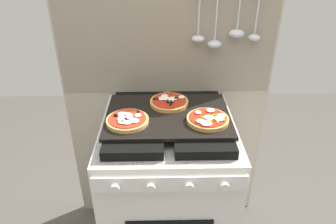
% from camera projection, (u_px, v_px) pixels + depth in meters
% --- Properties ---
extents(kitchen_backsplash, '(1.10, 0.09, 1.55)m').
position_uv_depth(kitchen_backsplash, '(167.00, 103.00, 1.72)').
color(kitchen_backsplash, '#B2A893').
rests_on(kitchen_backsplash, ground_plane).
extents(stove, '(0.60, 0.64, 0.90)m').
position_uv_depth(stove, '(168.00, 193.00, 1.60)').
color(stove, white).
rests_on(stove, ground_plane).
extents(baking_tray, '(0.54, 0.38, 0.02)m').
position_uv_depth(baking_tray, '(168.00, 116.00, 1.37)').
color(baking_tray, black).
rests_on(baking_tray, stove).
extents(pizza_left, '(0.18, 0.18, 0.03)m').
position_uv_depth(pizza_left, '(127.00, 120.00, 1.30)').
color(pizza_left, tan).
rests_on(pizza_left, baking_tray).
extents(pizza_right, '(0.18, 0.18, 0.03)m').
position_uv_depth(pizza_right, '(208.00, 119.00, 1.31)').
color(pizza_right, tan).
rests_on(pizza_right, baking_tray).
extents(pizza_center, '(0.18, 0.18, 0.03)m').
position_uv_depth(pizza_center, '(169.00, 102.00, 1.44)').
color(pizza_center, tan).
rests_on(pizza_center, baking_tray).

